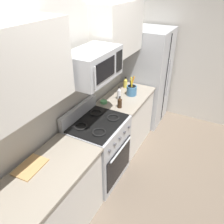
{
  "coord_description": "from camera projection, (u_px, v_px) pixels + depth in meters",
  "views": [
    {
      "loc": [
        -2.04,
        -0.6,
        2.53
      ],
      "look_at": [
        0.16,
        0.57,
        1.03
      ],
      "focal_mm": 36.34,
      "sensor_mm": 36.0,
      "label": 1
    }
  ],
  "objects": [
    {
      "name": "microwave",
      "position": [
        93.0,
        65.0,
        2.51
      ],
      "size": [
        0.71,
        0.44,
        0.34
      ],
      "color": "#B2B5BA"
    },
    {
      "name": "refrigerator",
      "position": [
        148.0,
        77.0,
        4.28
      ],
      "size": [
        0.8,
        0.74,
        1.77
      ],
      "color": "#B2B5BA",
      "rests_on": "ground"
    },
    {
      "name": "upper_cabinets_right",
      "position": [
        118.0,
        29.0,
        3.14
      ],
      "size": [
        0.99,
        0.34,
        0.72
      ],
      "color": "silver"
    },
    {
      "name": "cutting_board",
      "position": [
        30.0,
        167.0,
        2.23
      ],
      "size": [
        0.33,
        0.23,
        0.02
      ],
      "primitive_type": "cube",
      "rotation": [
        0.0,
        0.0,
        0.06
      ],
      "color": "tan",
      "rests_on": "counter_left"
    },
    {
      "name": "bottle_soy",
      "position": [
        120.0,
        103.0,
        3.21
      ],
      "size": [
        0.06,
        0.06,
        0.18
      ],
      "color": "#382314",
      "rests_on": "counter_right"
    },
    {
      "name": "counter_right",
      "position": [
        126.0,
        120.0,
        3.81
      ],
      "size": [
        1.0,
        0.63,
        0.91
      ],
      "color": "silver",
      "rests_on": "ground"
    },
    {
      "name": "counter_left",
      "position": [
        47.0,
        209.0,
        2.35
      ],
      "size": [
        1.29,
        0.63,
        0.91
      ],
      "color": "silver",
      "rests_on": "ground"
    },
    {
      "name": "range_oven",
      "position": [
        98.0,
        150.0,
        3.13
      ],
      "size": [
        0.76,
        0.67,
        1.09
      ],
      "color": "#B2B5BA",
      "rests_on": "ground"
    },
    {
      "name": "prep_bowl",
      "position": [
        104.0,
        102.0,
        3.35
      ],
      "size": [
        0.1,
        0.1,
        0.04
      ],
      "color": "#59AD66",
      "rests_on": "counter_right"
    },
    {
      "name": "bottle_oil",
      "position": [
        125.0,
        83.0,
        3.79
      ],
      "size": [
        0.07,
        0.07,
        0.18
      ],
      "color": "gold",
      "rests_on": "counter_right"
    },
    {
      "name": "wall_back",
      "position": [
        70.0,
        90.0,
        2.85
      ],
      "size": [
        8.0,
        0.1,
        2.6
      ],
      "primitive_type": "cube",
      "color": "beige",
      "rests_on": "ground"
    },
    {
      "name": "upper_cabinets_left",
      "position": [
        1.0,
        76.0,
        1.67
      ],
      "size": [
        1.28,
        0.34,
        0.72
      ],
      "color": "silver"
    },
    {
      "name": "ground_plane",
      "position": [
        143.0,
        192.0,
        3.09
      ],
      "size": [
        16.0,
        16.0,
        0.0
      ],
      "primitive_type": "plane",
      "color": "#6B5B4C"
    },
    {
      "name": "wall_right",
      "position": [
        194.0,
        54.0,
        4.17
      ],
      "size": [
        0.1,
        8.0,
        2.6
      ],
      "primitive_type": "cube",
      "color": "beige",
      "rests_on": "ground"
    },
    {
      "name": "utensil_crock",
      "position": [
        132.0,
        90.0,
        3.56
      ],
      "size": [
        0.16,
        0.16,
        0.31
      ],
      "color": "teal",
      "rests_on": "counter_right"
    },
    {
      "name": "bottle_vinegar",
      "position": [
        119.0,
        94.0,
        3.42
      ],
      "size": [
        0.05,
        0.05,
        0.21
      ],
      "color": "silver",
      "rests_on": "counter_right"
    }
  ]
}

